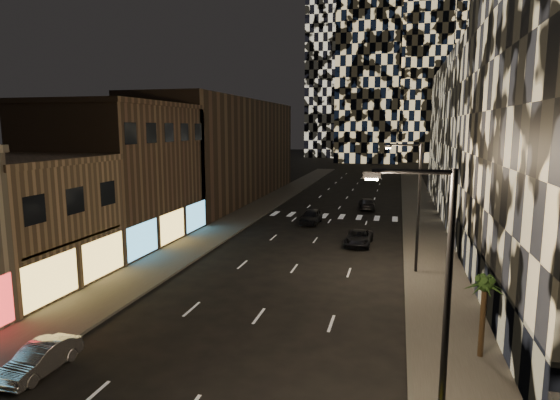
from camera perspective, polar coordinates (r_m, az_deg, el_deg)
The scene contains 16 objects.
sidewalk_left at distance 56.93m, azimuth -3.53°, elevation -1.44°, with size 4.00×120.00×0.15m, color #47443F.
sidewalk_right at distance 54.38m, azimuth 17.00°, elevation -2.31°, with size 4.00×120.00×0.15m, color #47443F.
curb_left at distance 56.33m, azimuth -1.50°, elevation -1.54°, with size 0.20×120.00×0.15m, color #4C4C47.
curb_right at distance 54.30m, azimuth 14.79°, elevation -2.23°, with size 0.20×120.00×0.15m, color #4C4C47.
retail_tan at distance 34.82m, azimuth -30.02°, elevation -2.68°, with size 10.00×10.00×8.00m, color #81674D.
retail_brown at distance 44.23m, azimuth -18.94°, elevation 2.87°, with size 10.00×15.00×12.00m, color brown.
retail_filler_left at distance 67.84m, azimuth -6.67°, elevation 6.07°, with size 10.00×40.00×14.00m, color brown.
midrise_base at distance 29.64m, azimuth 23.91°, elevation -9.09°, with size 0.60×25.00×3.00m, color #383838.
midrise_filler_right at distance 61.71m, azimuth 26.45°, elevation 6.79°, with size 16.00×40.00×18.00m, color #232326.
streetlight_near at distance 14.26m, azimuth 18.72°, elevation -11.73°, with size 2.55×0.25×9.00m.
streetlight_far at distance 33.72m, azimuth 16.16°, elevation 0.16°, with size 2.55×0.25×9.00m.
car_silver_parked at distance 23.08m, azimuth -27.21°, elevation -16.82°, with size 1.32×3.79×1.25m, color gray.
car_dark_midlane at distance 50.24m, azimuth 3.81°, elevation -2.01°, with size 1.84×4.58×1.56m, color black.
car_dark_oncoming at distance 59.89m, azimuth 10.56°, elevation -0.45°, with size 1.97×4.84×1.41m, color black.
car_dark_rightlane at distance 41.66m, azimuth 9.57°, elevation -4.58°, with size 2.15×4.66×1.30m, color black.
palm_tree at distance 22.62m, azimuth 23.67°, elevation -10.00°, with size 1.89×1.90×3.73m.
Camera 1 is at (7.10, -3.33, 10.26)m, focal length 30.00 mm.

